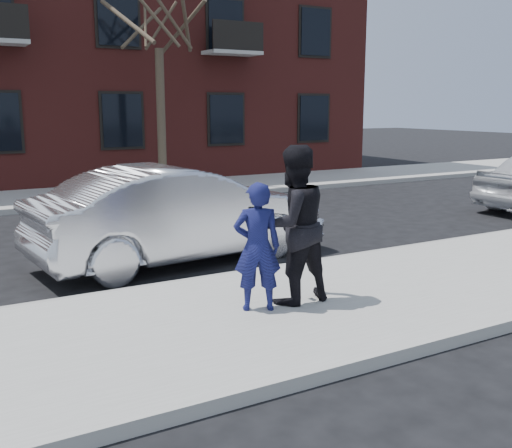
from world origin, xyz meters
TOP-DOWN VIEW (x-y plane):
  - ground at (0.00, 0.00)m, footprint 100.00×100.00m
  - near_sidewalk at (0.00, -0.25)m, footprint 50.00×3.50m
  - near_curb at (0.00, 1.55)m, footprint 50.00×0.10m
  - far_sidewalk at (0.00, 11.25)m, footprint 50.00×3.50m
  - far_curb at (0.00, 9.45)m, footprint 50.00×0.10m
  - apartment_building at (2.00, 18.00)m, footprint 24.30×10.30m
  - street_tree at (4.50, 11.00)m, footprint 3.60×3.60m
  - silver_sedan at (1.80, 3.10)m, footprint 5.26×2.30m
  - man_hoodie at (1.50, -0.12)m, footprint 0.70×0.59m
  - man_peacoat at (2.06, -0.08)m, footprint 1.03×0.82m

SIDE VIEW (x-z plane):
  - ground at x=0.00m, z-range 0.00..0.00m
  - near_sidewalk at x=0.00m, z-range 0.00..0.15m
  - near_curb at x=0.00m, z-range 0.00..0.15m
  - far_sidewalk at x=0.00m, z-range 0.00..0.15m
  - far_curb at x=0.00m, z-range 0.00..0.15m
  - silver_sedan at x=1.80m, z-range 0.00..1.68m
  - man_hoodie at x=1.50m, z-range 0.15..1.77m
  - man_peacoat at x=2.06m, z-range 0.15..2.20m
  - street_tree at x=4.50m, z-range 2.12..8.92m
  - apartment_building at x=2.00m, z-range 0.01..12.31m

